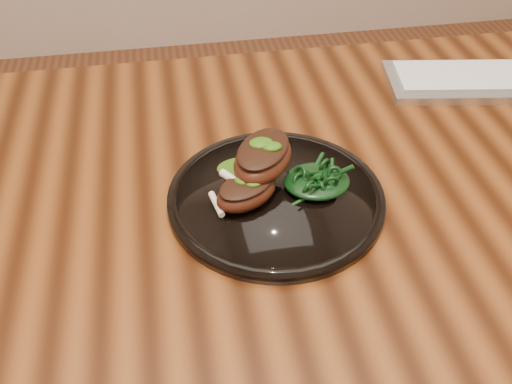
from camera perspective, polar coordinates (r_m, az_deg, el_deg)
desk at (r=0.93m, az=3.25°, el=-1.94°), size 1.60×0.80×0.75m
plate at (r=0.82m, az=1.99°, el=-0.56°), size 0.31×0.31×0.02m
lamb_chop_front at (r=0.78m, az=-1.01°, el=0.12°), size 0.11×0.10×0.04m
lamb_chop_back at (r=0.81m, az=0.67°, el=3.51°), size 0.13×0.14×0.05m
herb_smear at (r=0.86m, az=-1.43°, el=2.52°), size 0.08×0.05×0.00m
greens_heap at (r=0.82m, az=6.13°, el=1.44°), size 0.10×0.09×0.04m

